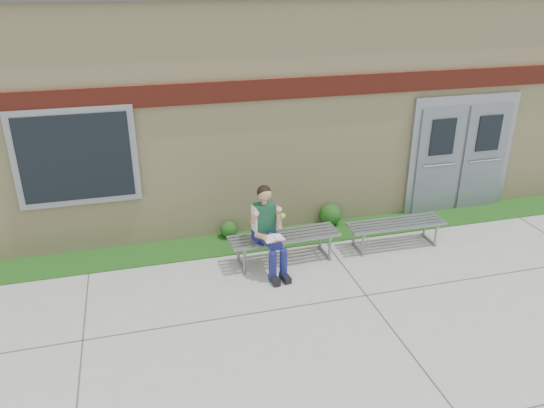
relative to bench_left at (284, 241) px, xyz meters
name	(u,v)px	position (x,y,z in m)	size (l,w,h in m)	color
ground	(314,326)	(-0.11, -1.82, -0.36)	(80.00, 80.00, 0.00)	#9E9E99
grass_strip	(266,239)	(-0.11, 0.78, -0.35)	(16.00, 0.80, 0.02)	#214813
school_building	(227,85)	(-0.11, 4.17, 1.74)	(16.20, 6.22, 4.20)	beige
bench_left	(284,241)	(0.00, 0.00, 0.00)	(1.83, 0.57, 0.47)	gray
bench_right	(395,228)	(2.00, 0.00, -0.02)	(1.71, 0.49, 0.44)	gray
girl	(268,229)	(-0.32, -0.21, 0.37)	(0.53, 0.86, 1.40)	navy
shrub_mid	(229,229)	(-0.73, 1.03, -0.20)	(0.30, 0.30, 0.30)	#214813
shrub_east	(330,215)	(1.20, 1.03, -0.14)	(0.41, 0.41, 0.41)	#214813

